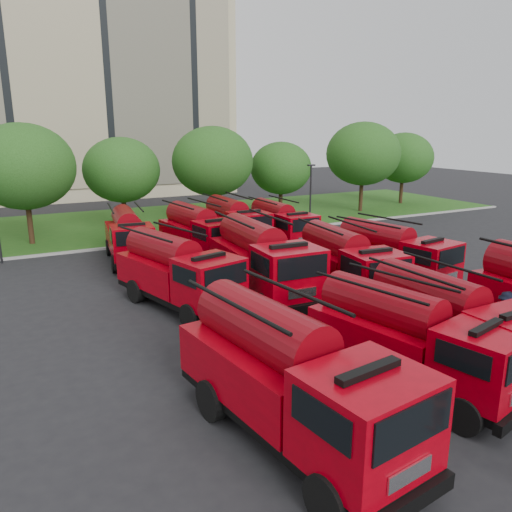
{
  "coord_description": "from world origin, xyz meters",
  "views": [
    {
      "loc": [
        -9.9,
        -15.33,
        7.87
      ],
      "look_at": [
        1.03,
        5.48,
        1.8
      ],
      "focal_mm": 35.0,
      "sensor_mm": 36.0,
      "label": 1
    }
  ],
  "objects_px": {
    "fire_truck_8": "(128,236)",
    "firefighter_3": "(503,341)",
    "fire_truck_10": "(234,223)",
    "fire_truck_9": "(200,233)",
    "fire_truck_1": "(410,339)",
    "fire_truck_6": "(345,263)",
    "firefighter_4": "(220,341)",
    "firefighter_5": "(444,297)",
    "fire_truck_5": "(262,260)",
    "fire_truck_11": "(280,225)",
    "fire_truck_4": "(177,272)",
    "fire_truck_2": "(451,324)",
    "fire_truck_7": "(392,254)",
    "fire_truck_0": "(291,377)"
  },
  "relations": [
    {
      "from": "firefighter_3",
      "to": "firefighter_4",
      "type": "xyz_separation_m",
      "value": [
        -9.55,
        4.97,
        0.0
      ]
    },
    {
      "from": "fire_truck_8",
      "to": "fire_truck_0",
      "type": "bearing_deg",
      "value": -84.7
    },
    {
      "from": "fire_truck_2",
      "to": "firefighter_3",
      "type": "relative_size",
      "value": 3.51
    },
    {
      "from": "fire_truck_7",
      "to": "fire_truck_10",
      "type": "height_order",
      "value": "fire_truck_10"
    },
    {
      "from": "firefighter_4",
      "to": "firefighter_3",
      "type": "bearing_deg",
      "value": -153.61
    },
    {
      "from": "fire_truck_4",
      "to": "fire_truck_11",
      "type": "height_order",
      "value": "fire_truck_4"
    },
    {
      "from": "fire_truck_2",
      "to": "fire_truck_6",
      "type": "relative_size",
      "value": 0.95
    },
    {
      "from": "fire_truck_5",
      "to": "fire_truck_11",
      "type": "bearing_deg",
      "value": 57.91
    },
    {
      "from": "fire_truck_10",
      "to": "fire_truck_9",
      "type": "bearing_deg",
      "value": -146.96
    },
    {
      "from": "fire_truck_9",
      "to": "fire_truck_11",
      "type": "xyz_separation_m",
      "value": [
        6.09,
        0.72,
        -0.13
      ]
    },
    {
      "from": "fire_truck_5",
      "to": "firefighter_5",
      "type": "xyz_separation_m",
      "value": [
        7.69,
        -4.17,
        -1.78
      ]
    },
    {
      "from": "fire_truck_6",
      "to": "fire_truck_8",
      "type": "height_order",
      "value": "fire_truck_6"
    },
    {
      "from": "firefighter_5",
      "to": "firefighter_3",
      "type": "bearing_deg",
      "value": 89.79
    },
    {
      "from": "fire_truck_1",
      "to": "firefighter_4",
      "type": "height_order",
      "value": "fire_truck_1"
    },
    {
      "from": "fire_truck_8",
      "to": "firefighter_3",
      "type": "relative_size",
      "value": 3.52
    },
    {
      "from": "fire_truck_1",
      "to": "fire_truck_7",
      "type": "relative_size",
      "value": 1.0
    },
    {
      "from": "fire_truck_7",
      "to": "fire_truck_9",
      "type": "distance_m",
      "value": 11.51
    },
    {
      "from": "fire_truck_1",
      "to": "fire_truck_8",
      "type": "bearing_deg",
      "value": 89.0
    },
    {
      "from": "fire_truck_5",
      "to": "firefighter_5",
      "type": "relative_size",
      "value": 5.04
    },
    {
      "from": "fire_truck_8",
      "to": "firefighter_5",
      "type": "xyz_separation_m",
      "value": [
        11.68,
        -13.77,
        -1.53
      ]
    },
    {
      "from": "fire_truck_6",
      "to": "firefighter_3",
      "type": "height_order",
      "value": "fire_truck_6"
    },
    {
      "from": "fire_truck_2",
      "to": "fire_truck_11",
      "type": "distance_m",
      "value": 18.36
    },
    {
      "from": "fire_truck_6",
      "to": "firefighter_5",
      "type": "xyz_separation_m",
      "value": [
        4.14,
        -2.4,
        -1.61
      ]
    },
    {
      "from": "fire_truck_7",
      "to": "fire_truck_8",
      "type": "xyz_separation_m",
      "value": [
        -10.88,
        10.9,
        -0.03
      ]
    },
    {
      "from": "fire_truck_1",
      "to": "fire_truck_8",
      "type": "xyz_separation_m",
      "value": [
        -3.94,
        19.23,
        -0.02
      ]
    },
    {
      "from": "fire_truck_4",
      "to": "fire_truck_7",
      "type": "distance_m",
      "value": 11.07
    },
    {
      "from": "fire_truck_6",
      "to": "firefighter_5",
      "type": "bearing_deg",
      "value": -24.07
    },
    {
      "from": "fire_truck_1",
      "to": "fire_truck_8",
      "type": "distance_m",
      "value": 19.63
    },
    {
      "from": "fire_truck_8",
      "to": "fire_truck_5",
      "type": "bearing_deg",
      "value": -59.96
    },
    {
      "from": "firefighter_4",
      "to": "firefighter_5",
      "type": "distance_m",
      "value": 11.6
    },
    {
      "from": "fire_truck_0",
      "to": "fire_truck_11",
      "type": "relative_size",
      "value": 1.2
    },
    {
      "from": "fire_truck_7",
      "to": "firefighter_3",
      "type": "bearing_deg",
      "value": -108.78
    },
    {
      "from": "fire_truck_1",
      "to": "fire_truck_6",
      "type": "distance_m",
      "value": 8.65
    },
    {
      "from": "fire_truck_0",
      "to": "firefighter_4",
      "type": "bearing_deg",
      "value": 75.51
    },
    {
      "from": "fire_truck_2",
      "to": "fire_truck_8",
      "type": "bearing_deg",
      "value": 106.86
    },
    {
      "from": "fire_truck_1",
      "to": "fire_truck_11",
      "type": "height_order",
      "value": "fire_truck_1"
    },
    {
      "from": "fire_truck_6",
      "to": "fire_truck_2",
      "type": "bearing_deg",
      "value": -94.97
    },
    {
      "from": "fire_truck_0",
      "to": "fire_truck_2",
      "type": "xyz_separation_m",
      "value": [
        6.82,
        0.93,
        -0.17
      ]
    },
    {
      "from": "fire_truck_1",
      "to": "fire_truck_10",
      "type": "height_order",
      "value": "fire_truck_10"
    },
    {
      "from": "fire_truck_0",
      "to": "fire_truck_1",
      "type": "xyz_separation_m",
      "value": [
        4.69,
        0.66,
        -0.19
      ]
    },
    {
      "from": "fire_truck_8",
      "to": "firefighter_5",
      "type": "relative_size",
      "value": 4.42
    },
    {
      "from": "fire_truck_8",
      "to": "firefighter_3",
      "type": "bearing_deg",
      "value": -54.96
    },
    {
      "from": "fire_truck_7",
      "to": "firefighter_5",
      "type": "height_order",
      "value": "fire_truck_7"
    },
    {
      "from": "fire_truck_9",
      "to": "fire_truck_2",
      "type": "bearing_deg",
      "value": -88.57
    },
    {
      "from": "firefighter_5",
      "to": "fire_truck_4",
      "type": "bearing_deg",
      "value": 1.76
    },
    {
      "from": "firefighter_4",
      "to": "fire_truck_5",
      "type": "bearing_deg",
      "value": -81.43
    },
    {
      "from": "fire_truck_8",
      "to": "fire_truck_10",
      "type": "relative_size",
      "value": 0.97
    },
    {
      "from": "fire_truck_7",
      "to": "fire_truck_6",
      "type": "bearing_deg",
      "value": 178.6
    },
    {
      "from": "fire_truck_8",
      "to": "fire_truck_11",
      "type": "bearing_deg",
      "value": 1.62
    },
    {
      "from": "fire_truck_1",
      "to": "fire_truck_11",
      "type": "distance_m",
      "value": 19.19
    }
  ]
}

